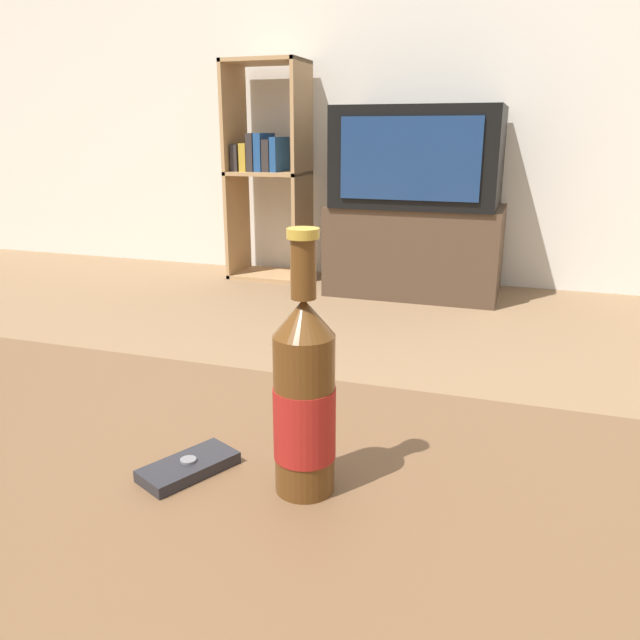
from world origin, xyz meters
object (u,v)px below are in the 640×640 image
at_px(beer_bottle, 304,400).
at_px(cell_phone, 189,467).
at_px(television, 419,157).
at_px(bookshelf, 266,168).
at_px(tv_stand, 415,249).

height_order(beer_bottle, cell_phone, beer_bottle).
xyz_separation_m(television, bookshelf, (-0.86, 0.10, -0.07)).
bearing_deg(tv_stand, television, -90.00).
height_order(television, bookshelf, bookshelf).
bearing_deg(television, cell_phone, -85.49).
relative_size(tv_stand, bookshelf, 0.73).
relative_size(television, bookshelf, 0.67).
relative_size(television, cell_phone, 6.38).
distance_m(tv_stand, bookshelf, 0.95).
bearing_deg(beer_bottle, tv_stand, 97.56).
xyz_separation_m(tv_stand, cell_phone, (0.20, -2.59, 0.21)).
height_order(bookshelf, cell_phone, bookshelf).
relative_size(tv_stand, beer_bottle, 2.96).
xyz_separation_m(television, cell_phone, (0.20, -2.59, -0.25)).
xyz_separation_m(television, beer_bottle, (0.34, -2.58, -0.15)).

